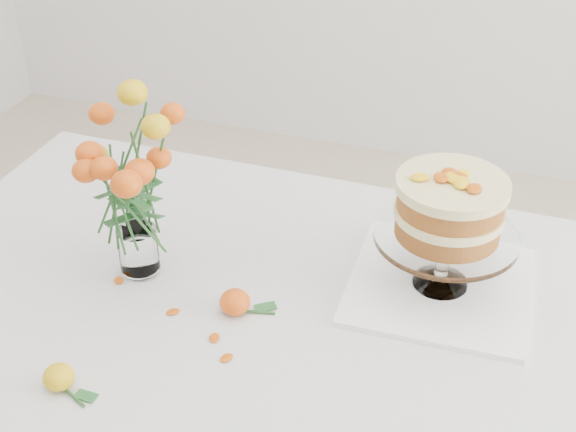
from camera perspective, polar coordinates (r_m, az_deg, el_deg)
name	(u,v)px	position (r m, az deg, el deg)	size (l,w,h in m)	color
table	(255,327)	(1.58, -2.38, -7.86)	(1.43, 0.93, 0.76)	tan
napkin	(439,286)	(1.56, 10.72, -4.89)	(0.34, 0.34, 0.01)	white
cake_stand	(449,213)	(1.46, 11.38, 0.20)	(0.27, 0.27, 0.24)	white
rose_vase	(128,170)	(1.48, -11.28, 3.20)	(0.26, 0.26, 0.39)	white
loose_rose_near	(59,377)	(1.38, -15.98, -10.97)	(0.09, 0.06, 0.04)	yellow
loose_rose_far	(235,302)	(1.47, -3.78, -6.13)	(0.10, 0.06, 0.05)	#D94F0A
stray_petal_a	(173,312)	(1.49, -8.18, -6.77)	(0.03, 0.02, 0.00)	yellow
stray_petal_b	(214,338)	(1.43, -5.26, -8.63)	(0.03, 0.02, 0.00)	yellow
stray_petal_c	(227,358)	(1.39, -4.39, -10.05)	(0.03, 0.02, 0.00)	yellow
stray_petal_d	(119,281)	(1.58, -11.95, -4.52)	(0.03, 0.02, 0.00)	yellow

